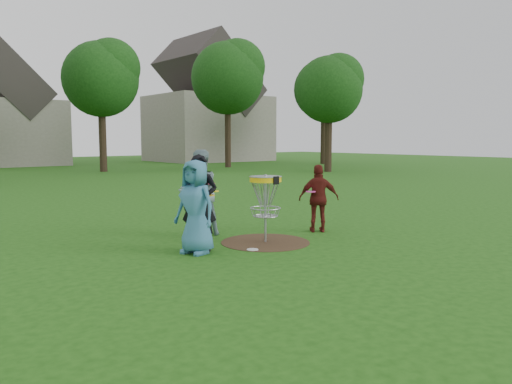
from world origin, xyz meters
TOP-DOWN VIEW (x-y plane):
  - ground at (0.00, 0.00)m, footprint 100.00×100.00m
  - dirt_patch at (0.00, 0.00)m, footprint 1.80×1.80m
  - player_blue at (-1.60, 0.07)m, footprint 0.78×0.96m
  - player_black at (-1.44, 0.19)m, footprint 0.77×0.77m
  - player_grey at (-0.64, 1.46)m, footprint 1.00×0.83m
  - player_maroon at (1.67, 0.12)m, footprint 0.93×0.85m
  - disc_on_grass at (-0.65, -0.40)m, footprint 0.22×0.22m
  - disc_golf_basket at (0.00, -0.00)m, footprint 0.66×0.67m
  - held_discs at (-0.41, 0.38)m, footprint 2.93×1.36m
  - tree_row at (0.44, 20.67)m, footprint 51.20×17.42m
  - house_row at (4.78, 33.07)m, footprint 44.50×10.65m

SIDE VIEW (x-z plane):
  - ground at x=0.00m, z-range 0.00..0.00m
  - dirt_patch at x=0.00m, z-range 0.00..0.01m
  - disc_on_grass at x=-0.65m, z-range 0.00..0.02m
  - player_maroon at x=1.67m, z-range 0.00..1.52m
  - player_blue at x=-1.60m, z-range 0.00..1.71m
  - player_black at x=-1.44m, z-range 0.00..1.81m
  - player_grey at x=-0.64m, z-range 0.00..1.86m
  - disc_golf_basket at x=0.00m, z-range 0.33..1.71m
  - held_discs at x=-0.41m, z-range 0.94..1.17m
  - house_row at x=4.78m, z-range -1.67..9.95m
  - tree_row at x=0.44m, z-range 1.26..11.16m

